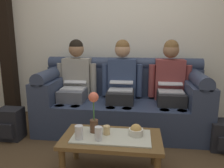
% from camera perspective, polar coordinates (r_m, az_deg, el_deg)
% --- Properties ---
extents(back_wall_patterned, '(6.00, 0.12, 2.90)m').
position_cam_1_polar(back_wall_patterned, '(3.47, 3.36, 15.25)').
color(back_wall_patterned, silver).
rests_on(back_wall_patterned, ground_plane).
extents(timber_pillar, '(0.20, 0.20, 2.90)m').
position_cam_1_polar(timber_pillar, '(3.94, -25.59, 13.76)').
color(timber_pillar, black).
rests_on(timber_pillar, ground_plane).
extents(couch, '(2.20, 0.88, 0.96)m').
position_cam_1_polar(couch, '(3.07, 2.42, -4.73)').
color(couch, '#2D3851').
rests_on(couch, ground_plane).
extents(person_left, '(0.56, 0.67, 1.22)m').
position_cam_1_polar(person_left, '(3.12, -9.36, 0.80)').
color(person_left, '#595B66').
rests_on(person_left, ground_plane).
extents(person_middle, '(0.56, 0.67, 1.22)m').
position_cam_1_polar(person_middle, '(3.00, 2.47, 0.50)').
color(person_middle, '#232326').
rests_on(person_middle, ground_plane).
extents(person_right, '(0.56, 0.67, 1.22)m').
position_cam_1_polar(person_right, '(3.02, 14.69, 0.17)').
color(person_right, '#232326').
rests_on(person_right, ground_plane).
extents(coffee_table, '(0.91, 0.50, 0.38)m').
position_cam_1_polar(coffee_table, '(2.11, -0.13, -14.56)').
color(coffee_table, brown).
rests_on(coffee_table, ground_plane).
extents(flower_vase, '(0.09, 0.09, 0.39)m').
position_cam_1_polar(flower_vase, '(2.09, -4.69, -6.84)').
color(flower_vase, brown).
rests_on(flower_vase, coffee_table).
extents(snack_bowl, '(0.13, 0.13, 0.11)m').
position_cam_1_polar(snack_bowl, '(2.09, 6.15, -11.84)').
color(snack_bowl, silver).
rests_on(snack_bowl, coffee_table).
extents(cup_near_left, '(0.07, 0.07, 0.12)m').
position_cam_1_polar(cup_near_left, '(2.03, -8.47, -12.14)').
color(cup_near_left, silver).
rests_on(cup_near_left, coffee_table).
extents(cup_near_right, '(0.06, 0.06, 0.08)m').
position_cam_1_polar(cup_near_right, '(2.09, -1.39, -11.73)').
color(cup_near_right, '#DBB77A').
rests_on(cup_near_right, coffee_table).
extents(cup_far_center, '(0.06, 0.06, 0.12)m').
position_cam_1_polar(cup_far_center, '(1.99, -3.50, -12.53)').
color(cup_far_center, silver).
rests_on(cup_far_center, coffee_table).
extents(backpack_left, '(0.28, 0.27, 0.39)m').
position_cam_1_polar(backpack_left, '(3.09, -24.57, -9.33)').
color(backpack_left, black).
rests_on(backpack_left, ground_plane).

